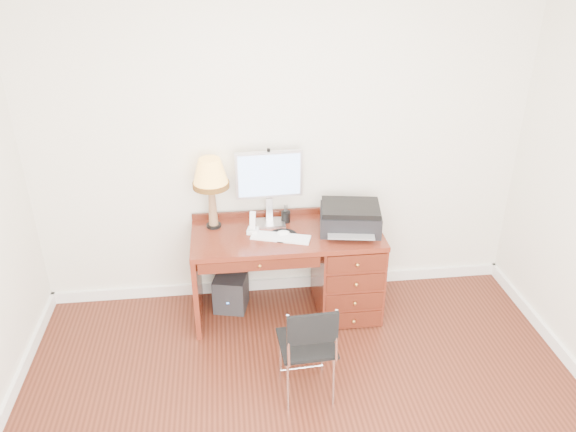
{
  "coord_description": "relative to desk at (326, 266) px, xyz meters",
  "views": [
    {
      "loc": [
        -0.45,
        -2.45,
        2.88
      ],
      "look_at": [
        -0.01,
        1.2,
        1.0
      ],
      "focal_mm": 35.0,
      "sensor_mm": 36.0,
      "label": 1
    }
  ],
  "objects": [
    {
      "name": "room_shell",
      "position": [
        -0.32,
        -0.77,
        -0.36
      ],
      "size": [
        4.0,
        4.0,
        4.0
      ],
      "color": "silver",
      "rests_on": "ground"
    },
    {
      "name": "desk",
      "position": [
        0.0,
        0.0,
        0.0
      ],
      "size": [
        1.5,
        0.67,
        0.75
      ],
      "color": "maroon",
      "rests_on": "ground"
    },
    {
      "name": "monitor",
      "position": [
        -0.44,
        0.19,
        0.72
      ],
      "size": [
        0.53,
        0.18,
        0.61
      ],
      "rotation": [
        0.0,
        0.0,
        0.05
      ],
      "color": "silver",
      "rests_on": "desk"
    },
    {
      "name": "keyboard",
      "position": [
        -0.38,
        -0.09,
        0.35
      ],
      "size": [
        0.47,
        0.27,
        0.02
      ],
      "primitive_type": "cube",
      "rotation": [
        0.0,
        0.0,
        -0.32
      ],
      "color": "white",
      "rests_on": "desk"
    },
    {
      "name": "mouse_pad",
      "position": [
        -0.36,
        -0.05,
        0.35
      ],
      "size": [
        0.23,
        0.23,
        0.05
      ],
      "color": "black",
      "rests_on": "desk"
    },
    {
      "name": "printer",
      "position": [
        0.18,
        -0.01,
        0.44
      ],
      "size": [
        0.53,
        0.44,
        0.21
      ],
      "rotation": [
        0.0,
        0.0,
        -0.17
      ],
      "color": "black",
      "rests_on": "desk"
    },
    {
      "name": "leg_lamp",
      "position": [
        -0.89,
        0.16,
        0.77
      ],
      "size": [
        0.29,
        0.29,
        0.58
      ],
      "color": "black",
      "rests_on": "desk"
    },
    {
      "name": "phone",
      "position": [
        -0.59,
        0.02,
        0.39
      ],
      "size": [
        0.1,
        0.1,
        0.18
      ],
      "rotation": [
        0.0,
        0.0,
        -0.25
      ],
      "color": "white",
      "rests_on": "desk"
    },
    {
      "name": "pen_cup",
      "position": [
        -0.31,
        0.18,
        0.38
      ],
      "size": [
        0.07,
        0.07,
        0.09
      ],
      "primitive_type": "cylinder",
      "color": "black",
      "rests_on": "desk"
    },
    {
      "name": "chair",
      "position": [
        -0.3,
        -1.0,
        0.06
      ],
      "size": [
        0.38,
        0.39,
        0.77
      ],
      "rotation": [
        0.0,
        0.0,
        0.05
      ],
      "color": "black",
      "rests_on": "ground"
    },
    {
      "name": "equipment_box",
      "position": [
        -0.79,
        0.1,
        -0.26
      ],
      "size": [
        0.32,
        0.32,
        0.3
      ],
      "primitive_type": "cube",
      "rotation": [
        0.0,
        0.0,
        -0.24
      ],
      "color": "black",
      "rests_on": "ground"
    }
  ]
}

